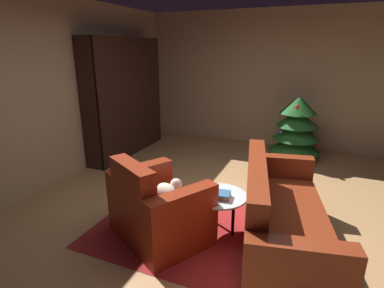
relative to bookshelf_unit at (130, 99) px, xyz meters
The scene contains 11 objects.
ground_plane 3.16m from the bookshelf_unit, 36.49° to the right, with size 7.82×7.82×0.00m, color tan.
wall_back 2.85m from the bookshelf_unit, 32.39° to the left, with size 5.36×0.06×2.72m, color tan.
wall_left 1.82m from the bookshelf_unit, 98.20° to the right, with size 0.06×6.64×2.72m, color tan.
area_rug 3.28m from the bookshelf_unit, 41.16° to the right, with size 2.44×1.81×0.01m, color maroon.
bookshelf_unit is the anchor object (origin of this frame).
armchair_red 3.13m from the bookshelf_unit, 51.35° to the right, with size 1.26×1.17×0.92m.
couch_red 3.83m from the bookshelf_unit, 33.45° to the right, with size 1.17×2.08×0.92m.
coffee_table 3.27m from the bookshelf_unit, 39.36° to the right, with size 0.61×0.61×0.45m.
book_stack_on_table 3.33m from the bookshelf_unit, 39.45° to the right, with size 0.18×0.20×0.06m.
bottle_on_table 3.30m from the bookshelf_unit, 42.21° to the right, with size 0.06×0.06×0.22m.
decorated_tree 3.17m from the bookshelf_unit, 14.63° to the left, with size 0.92×0.92×1.17m.
Camera 1 is at (0.97, -3.11, 1.98)m, focal length 28.31 mm.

